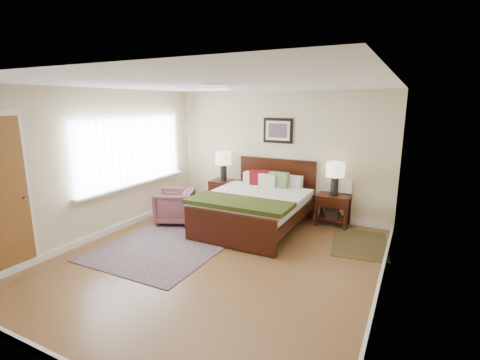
% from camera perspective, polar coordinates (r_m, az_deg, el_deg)
% --- Properties ---
extents(floor, '(5.00, 5.00, 0.00)m').
position_cam_1_polar(floor, '(5.29, -3.84, -12.80)').
color(floor, brown).
rests_on(floor, ground).
extents(back_wall, '(4.50, 0.04, 2.50)m').
position_cam_1_polar(back_wall, '(7.11, 6.45, 4.29)').
color(back_wall, beige).
rests_on(back_wall, ground).
extents(front_wall, '(4.50, 0.04, 2.50)m').
position_cam_1_polar(front_wall, '(3.11, -28.83, -8.00)').
color(front_wall, beige).
rests_on(front_wall, ground).
extents(left_wall, '(0.04, 5.00, 2.50)m').
position_cam_1_polar(left_wall, '(6.33, -21.78, 2.46)').
color(left_wall, beige).
rests_on(left_wall, ground).
extents(right_wall, '(0.04, 5.00, 2.50)m').
position_cam_1_polar(right_wall, '(4.21, 23.18, -2.36)').
color(right_wall, beige).
rests_on(right_wall, ground).
extents(ceiling, '(4.50, 5.00, 0.02)m').
position_cam_1_polar(ceiling, '(4.79, -4.29, 15.38)').
color(ceiling, white).
rests_on(ceiling, back_wall).
extents(window, '(0.11, 2.72, 1.32)m').
position_cam_1_polar(window, '(6.75, -17.11, 4.46)').
color(window, silver).
rests_on(window, left_wall).
extents(ceil_fixture, '(0.44, 0.44, 0.08)m').
position_cam_1_polar(ceil_fixture, '(4.78, -4.28, 14.96)').
color(ceil_fixture, white).
rests_on(ceil_fixture, ceiling).
extents(bed, '(1.74, 2.11, 1.14)m').
position_cam_1_polar(bed, '(6.33, 2.68, -3.39)').
color(bed, '#351508').
rests_on(bed, ground).
extents(wall_art, '(0.62, 0.05, 0.50)m').
position_cam_1_polar(wall_art, '(7.04, 6.24, 8.06)').
color(wall_art, black).
rests_on(wall_art, back_wall).
extents(nightstand_left, '(0.52, 0.47, 0.62)m').
position_cam_1_polar(nightstand_left, '(7.52, -2.76, -1.02)').
color(nightstand_left, '#351508').
rests_on(nightstand_left, ground).
extents(nightstand_right, '(0.59, 0.44, 0.59)m').
position_cam_1_polar(nightstand_right, '(6.75, 15.03, -4.29)').
color(nightstand_right, '#351508').
rests_on(nightstand_right, ground).
extents(lamp_left, '(0.33, 0.33, 0.61)m').
position_cam_1_polar(lamp_left, '(7.43, -2.72, 3.16)').
color(lamp_left, black).
rests_on(lamp_left, nightstand_left).
extents(lamp_right, '(0.33, 0.33, 0.61)m').
position_cam_1_polar(lamp_right, '(6.60, 15.37, 1.20)').
color(lamp_right, black).
rests_on(lamp_right, nightstand_right).
extents(armchair, '(0.91, 0.90, 0.63)m').
position_cam_1_polar(armchair, '(6.81, -10.70, -4.28)').
color(armchair, brown).
rests_on(armchair, ground).
extents(rug_persian, '(1.85, 2.60, 0.01)m').
position_cam_1_polar(rug_persian, '(5.98, -11.01, -9.85)').
color(rug_persian, '#0B183B').
rests_on(rug_persian, ground).
extents(rug_navy, '(1.02, 1.37, 0.01)m').
position_cam_1_polar(rug_navy, '(6.11, 19.06, -9.83)').
color(rug_navy, black).
rests_on(rug_navy, ground).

